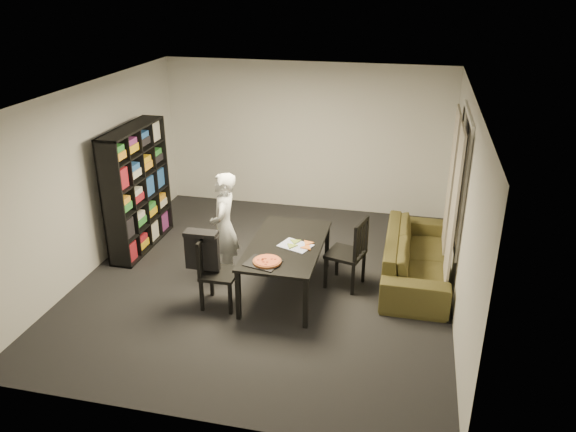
% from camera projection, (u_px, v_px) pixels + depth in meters
% --- Properties ---
extents(room, '(5.01, 5.51, 2.61)m').
position_uv_depth(room, '(265.00, 193.00, 7.33)').
color(room, black).
rests_on(room, ground).
extents(window_pane, '(0.02, 1.40, 1.60)m').
position_uv_depth(window_pane, '(461.00, 178.00, 7.27)').
color(window_pane, black).
rests_on(window_pane, room).
extents(window_frame, '(0.03, 1.52, 1.72)m').
position_uv_depth(window_frame, '(461.00, 178.00, 7.28)').
color(window_frame, white).
rests_on(window_frame, room).
extents(curtain_left, '(0.03, 0.70, 2.25)m').
position_uv_depth(curtain_left, '(453.00, 217.00, 6.97)').
color(curtain_left, '#BEB3A2').
rests_on(curtain_left, room).
extents(curtain_right, '(0.03, 0.70, 2.25)m').
position_uv_depth(curtain_right, '(450.00, 188.00, 7.90)').
color(curtain_right, '#BEB3A2').
rests_on(curtain_right, room).
extents(bookshelf, '(0.35, 1.50, 1.90)m').
position_uv_depth(bookshelf, '(137.00, 189.00, 8.44)').
color(bookshelf, black).
rests_on(bookshelf, room).
extents(dining_table, '(0.93, 1.68, 0.70)m').
position_uv_depth(dining_table, '(286.00, 248.00, 7.33)').
color(dining_table, black).
rests_on(dining_table, room).
extents(chair_left, '(0.44, 0.44, 0.94)m').
position_uv_depth(chair_left, '(213.00, 267.00, 7.07)').
color(chair_left, black).
rests_on(chair_left, room).
extents(chair_right, '(0.56, 0.56, 0.99)m').
position_uv_depth(chair_right, '(352.00, 249.00, 7.46)').
color(chair_right, black).
rests_on(chair_right, room).
extents(draped_jacket, '(0.44, 0.19, 0.52)m').
position_uv_depth(draped_jacket, '(202.00, 249.00, 7.00)').
color(draped_jacket, black).
rests_on(draped_jacket, chair_left).
extents(person, '(0.44, 0.61, 1.54)m').
position_uv_depth(person, '(224.00, 227.00, 7.61)').
color(person, white).
rests_on(person, room).
extents(baking_tray, '(0.46, 0.40, 0.01)m').
position_uv_depth(baking_tray, '(263.00, 263.00, 6.81)').
color(baking_tray, black).
rests_on(baking_tray, dining_table).
extents(pepperoni_pizza, '(0.35, 0.35, 0.03)m').
position_uv_depth(pepperoni_pizza, '(267.00, 261.00, 6.81)').
color(pepperoni_pizza, brown).
rests_on(pepperoni_pizza, dining_table).
extents(kitchen_towel, '(0.48, 0.42, 0.01)m').
position_uv_depth(kitchen_towel, '(296.00, 246.00, 7.25)').
color(kitchen_towel, silver).
rests_on(kitchen_towel, dining_table).
extents(pizza_slices, '(0.43, 0.39, 0.01)m').
position_uv_depth(pizza_slices, '(300.00, 244.00, 7.26)').
color(pizza_slices, gold).
rests_on(pizza_slices, dining_table).
extents(sofa, '(0.86, 2.21, 0.65)m').
position_uv_depth(sofa, '(416.00, 256.00, 7.79)').
color(sofa, '#3E3718').
rests_on(sofa, room).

